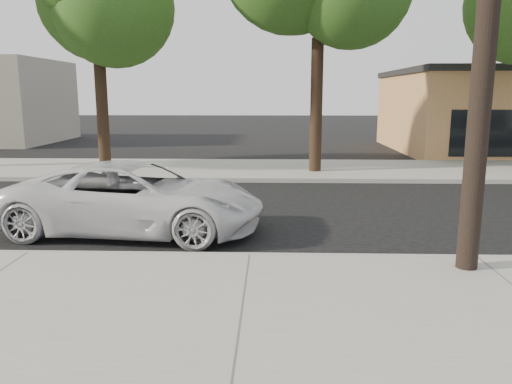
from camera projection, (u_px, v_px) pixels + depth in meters
ground at (254, 230)px, 10.99m from camera, size 120.00×120.00×0.00m
near_sidewalk at (242, 310)px, 6.76m from camera, size 90.00×4.40×0.15m
far_sidewalk at (262, 169)px, 19.31m from camera, size 90.00×5.00×0.15m
curb_near at (250, 258)px, 8.92m from camera, size 90.00×0.12×0.16m
tree_b at (100, 3)px, 17.88m from camera, size 4.34×4.20×8.45m
police_cruiser at (136, 198)px, 10.72m from camera, size 5.71×3.06×1.53m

